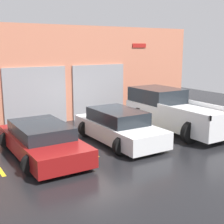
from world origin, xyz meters
TOP-DOWN VIEW (x-y plane):
  - ground_plane at (0.00, 0.00)m, footprint 28.00×28.00m
  - shophouse_building at (-0.01, 3.29)m, footprint 14.73×0.68m
  - pickup_truck at (3.09, -0.92)m, footprint 2.57×5.23m
  - sedan_white at (0.00, -1.21)m, footprint 2.15×4.34m
  - sedan_side at (-3.09, -1.21)m, footprint 2.26×4.51m
  - parking_stripe_left at (-1.55, -1.24)m, footprint 0.12×2.20m
  - parking_stripe_centre at (1.55, -1.24)m, footprint 0.12×2.20m
  - parking_stripe_right at (4.64, -1.24)m, footprint 0.12×2.20m

SIDE VIEW (x-z plane):
  - ground_plane at x=0.00m, z-range 0.00..0.00m
  - parking_stripe_left at x=-1.55m, z-range 0.00..0.01m
  - parking_stripe_centre at x=1.55m, z-range 0.00..0.01m
  - parking_stripe_right at x=4.64m, z-range 0.00..0.01m
  - sedan_side at x=-3.09m, z-range -0.02..1.10m
  - sedan_white at x=0.00m, z-range -0.04..1.23m
  - pickup_truck at x=3.09m, z-range -0.05..1.70m
  - shophouse_building at x=-0.01m, z-range -0.03..4.65m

